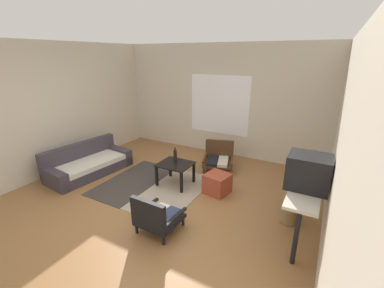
% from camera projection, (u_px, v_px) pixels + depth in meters
% --- Properties ---
extents(ground_plane, '(7.80, 7.80, 0.00)m').
position_uv_depth(ground_plane, '(146.00, 208.00, 4.31)').
color(ground_plane, olive).
extents(far_wall_with_window, '(5.60, 0.13, 2.70)m').
position_uv_depth(far_wall_with_window, '(220.00, 101.00, 6.40)').
color(far_wall_with_window, beige).
rests_on(far_wall_with_window, ground).
extents(side_wall_right, '(0.12, 6.60, 2.70)m').
position_uv_depth(side_wall_right, '(344.00, 156.00, 2.91)').
color(side_wall_right, beige).
rests_on(side_wall_right, ground).
extents(side_wall_left, '(0.12, 6.60, 2.70)m').
position_uv_depth(side_wall_left, '(49.00, 110.00, 5.32)').
color(side_wall_left, beige).
rests_on(side_wall_left, ground).
extents(area_rug, '(1.89, 1.82, 0.01)m').
position_uv_depth(area_rug, '(153.00, 186.00, 5.04)').
color(area_rug, '#38332D').
rests_on(area_rug, ground).
extents(couch, '(0.96, 1.80, 0.63)m').
position_uv_depth(couch, '(88.00, 164.00, 5.55)').
color(couch, '#38333D').
rests_on(couch, ground).
extents(coffee_table, '(0.64, 0.56, 0.44)m').
position_uv_depth(coffee_table, '(175.00, 168.00, 5.00)').
color(coffee_table, black).
rests_on(coffee_table, ground).
extents(armchair_by_window, '(0.80, 0.79, 0.60)m').
position_uv_depth(armchair_by_window, '(219.00, 157.00, 5.78)').
color(armchair_by_window, '#472D19').
rests_on(armchair_by_window, ground).
extents(armchair_striped_foreground, '(0.58, 0.59, 0.60)m').
position_uv_depth(armchair_striped_foreground, '(156.00, 217.00, 3.65)').
color(armchair_striped_foreground, black).
rests_on(armchair_striped_foreground, ground).
extents(ottoman_orange, '(0.48, 0.48, 0.37)m').
position_uv_depth(ottoman_orange, '(217.00, 183.00, 4.75)').
color(ottoman_orange, '#993D28').
rests_on(ottoman_orange, ground).
extents(console_shelf, '(0.39, 1.51, 0.78)m').
position_uv_depth(console_shelf, '(306.00, 189.00, 3.54)').
color(console_shelf, beige).
rests_on(console_shelf, ground).
extents(crt_television, '(0.52, 0.44, 0.45)m').
position_uv_depth(crt_television, '(308.00, 172.00, 3.32)').
color(crt_television, black).
rests_on(crt_television, console_shelf).
extents(clay_vase, '(0.23, 0.23, 0.33)m').
position_uv_depth(clay_vase, '(312.00, 163.00, 3.81)').
color(clay_vase, brown).
rests_on(clay_vase, console_shelf).
extents(glass_bottle, '(0.07, 0.07, 0.28)m').
position_uv_depth(glass_bottle, '(175.00, 155.00, 5.06)').
color(glass_bottle, black).
rests_on(glass_bottle, coffee_table).
extents(wicker_basket, '(0.24, 0.24, 0.26)m').
position_uv_depth(wicker_basket, '(288.00, 215.00, 3.92)').
color(wicker_basket, olive).
rests_on(wicker_basket, ground).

